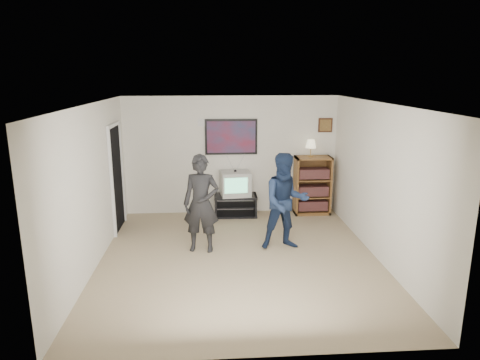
{
  "coord_description": "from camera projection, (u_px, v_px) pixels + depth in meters",
  "views": [
    {
      "loc": [
        -0.44,
        -6.43,
        2.93
      ],
      "look_at": [
        0.06,
        0.72,
        1.15
      ],
      "focal_mm": 32.0,
      "sensor_mm": 36.0,
      "label": 1
    }
  ],
  "objects": [
    {
      "name": "small_picture",
      "position": [
        325.0,
        125.0,
        9.05
      ],
      "size": [
        0.3,
        0.03,
        0.3
      ],
      "primitive_type": "cube",
      "color": "black",
      "rests_on": "room_shell"
    },
    {
      "name": "table_lamp",
      "position": [
        311.0,
        148.0,
        8.99
      ],
      "size": [
        0.23,
        0.23,
        0.36
      ],
      "primitive_type": null,
      "color": "#FBEFBE",
      "rests_on": "bookshelf"
    },
    {
      "name": "bookshelf",
      "position": [
        312.0,
        185.0,
        9.14
      ],
      "size": [
        0.76,
        0.43,
        1.24
      ],
      "primitive_type": null,
      "color": "brown",
      "rests_on": "room_shell"
    },
    {
      "name": "person_tall",
      "position": [
        201.0,
        204.0,
        7.13
      ],
      "size": [
        0.66,
        0.49,
        1.66
      ],
      "primitive_type": "imported",
      "rotation": [
        0.0,
        0.0,
        -0.16
      ],
      "color": "black",
      "rests_on": "room_shell"
    },
    {
      "name": "air_vent",
      "position": [
        205.0,
        123.0,
        8.86
      ],
      "size": [
        0.28,
        0.02,
        0.14
      ],
      "primitive_type": "cube",
      "color": "white",
      "rests_on": "room_shell"
    },
    {
      "name": "controller_left",
      "position": [
        200.0,
        178.0,
        7.28
      ],
      "size": [
        0.04,
        0.12,
        0.03
      ],
      "primitive_type": "cube",
      "rotation": [
        0.0,
        0.0,
        -0.08
      ],
      "color": "white",
      "rests_on": "person_tall"
    },
    {
      "name": "doorway",
      "position": [
        116.0,
        179.0,
        8.12
      ],
      "size": [
        0.03,
        0.85,
        2.0
      ],
      "primitive_type": "cube",
      "color": "black",
      "rests_on": "room_shell"
    },
    {
      "name": "person_short",
      "position": [
        286.0,
        202.0,
        7.23
      ],
      "size": [
        0.85,
        0.69,
        1.66
      ],
      "primitive_type": "imported",
      "rotation": [
        0.0,
        0.0,
        0.07
      ],
      "color": "#182542",
      "rests_on": "room_shell"
    },
    {
      "name": "crt_television",
      "position": [
        235.0,
        183.0,
        8.96
      ],
      "size": [
        0.66,
        0.57,
        0.51
      ],
      "primitive_type": null,
      "rotation": [
        0.0,
        0.0,
        0.11
      ],
      "color": "#ABACA6",
      "rests_on": "media_stand"
    },
    {
      "name": "controller_right",
      "position": [
        281.0,
        184.0,
        7.36
      ],
      "size": [
        0.09,
        0.13,
        0.04
      ],
      "primitive_type": "cube",
      "rotation": [
        0.0,
        0.0,
        0.44
      ],
      "color": "white",
      "rests_on": "person_short"
    },
    {
      "name": "media_stand",
      "position": [
        236.0,
        205.0,
        9.07
      ],
      "size": [
        0.91,
        0.52,
        0.45
      ],
      "rotation": [
        0.0,
        0.0,
        -0.03
      ],
      "color": "black",
      "rests_on": "room_shell"
    },
    {
      "name": "poster",
      "position": [
        231.0,
        137.0,
        8.96
      ],
      "size": [
        1.1,
        0.03,
        0.75
      ],
      "primitive_type": "cube",
      "color": "black",
      "rests_on": "room_shell"
    },
    {
      "name": "room_shell",
      "position": [
        238.0,
        180.0,
        7.0
      ],
      "size": [
        4.51,
        5.0,
        2.51
      ],
      "color": "#8C7B59",
      "rests_on": "ground"
    }
  ]
}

